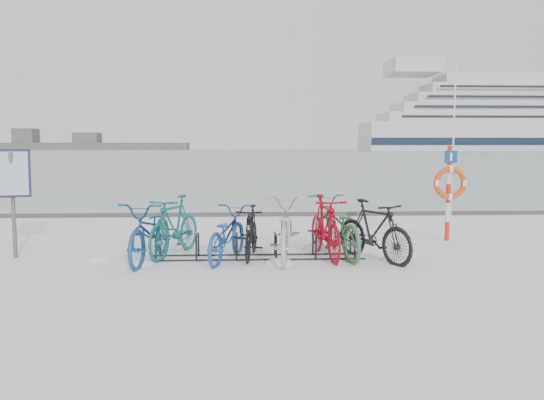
% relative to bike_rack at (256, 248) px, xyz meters
% --- Properties ---
extents(ground, '(900.00, 900.00, 0.00)m').
position_rel_bike_rack_xyz_m(ground, '(0.00, 0.00, -0.18)').
color(ground, white).
rests_on(ground, ground).
extents(ice_sheet, '(400.00, 298.00, 0.02)m').
position_rel_bike_rack_xyz_m(ice_sheet, '(0.00, 155.00, -0.17)').
color(ice_sheet, '#AAB9C0').
rests_on(ice_sheet, ground).
extents(quay_edge, '(400.00, 0.25, 0.10)m').
position_rel_bike_rack_xyz_m(quay_edge, '(0.00, 5.90, -0.13)').
color(quay_edge, '#3F3F42').
rests_on(quay_edge, ground).
extents(bike_rack, '(4.00, 0.48, 0.46)m').
position_rel_bike_rack_xyz_m(bike_rack, '(0.00, 0.00, 0.00)').
color(bike_rack, black).
rests_on(bike_rack, ground).
extents(info_board, '(0.72, 0.45, 2.01)m').
position_rel_bike_rack_xyz_m(info_board, '(-4.47, 0.22, 1.27)').
color(info_board, '#595B5E').
rests_on(info_board, ground).
extents(lifebuoy_station, '(0.73, 0.22, 3.77)m').
position_rel_bike_rack_xyz_m(lifebuoy_station, '(4.22, 1.59, 1.08)').
color(lifebuoy_station, red).
rests_on(lifebuoy_station, ground).
extents(cruise_ferry, '(127.36, 24.04, 41.85)m').
position_rel_bike_rack_xyz_m(cruise_ferry, '(107.89, 194.43, 11.22)').
color(cruise_ferry, silver).
rests_on(cruise_ferry, ground).
extents(shoreline, '(180.00, 12.00, 9.50)m').
position_rel_bike_rack_xyz_m(shoreline, '(-122.02, 260.00, 2.61)').
color(shoreline, '#494949').
rests_on(shoreline, ground).
extents(bike_0, '(1.04, 2.25, 1.14)m').
position_rel_bike_rack_xyz_m(bike_0, '(-1.90, -0.10, 0.39)').
color(bike_0, navy).
rests_on(bike_0, ground).
extents(bike_1, '(1.18, 2.03, 1.18)m').
position_rel_bike_rack_xyz_m(bike_1, '(-1.54, 0.34, 0.41)').
color(bike_1, '#155F61').
rests_on(bike_1, ground).
extents(bike_2, '(1.18, 2.02, 1.00)m').
position_rel_bike_rack_xyz_m(bike_2, '(-0.54, -0.07, 0.32)').
color(bike_2, '#1F4694').
rests_on(bike_2, ground).
extents(bike_3, '(0.67, 1.71, 1.00)m').
position_rel_bike_rack_xyz_m(bike_3, '(-0.09, 0.12, 0.32)').
color(bike_3, black).
rests_on(bike_3, ground).
extents(bike_4, '(0.97, 2.25, 1.15)m').
position_rel_bike_rack_xyz_m(bike_4, '(0.52, -0.09, 0.39)').
color(bike_4, '#B2B4BA').
rests_on(bike_4, ground).
extents(bike_5, '(0.80, 2.04, 1.19)m').
position_rel_bike_rack_xyz_m(bike_5, '(1.29, 0.07, 0.42)').
color(bike_5, '#A80418').
rests_on(bike_5, ground).
extents(bike_6, '(1.17, 2.30, 1.15)m').
position_rel_bike_rack_xyz_m(bike_6, '(1.52, 0.21, 0.39)').
color(bike_6, '#336A3F').
rests_on(bike_6, ground).
extents(bike_7, '(1.41, 1.90, 1.13)m').
position_rel_bike_rack_xyz_m(bike_7, '(2.13, -0.24, 0.39)').
color(bike_7, black).
rests_on(bike_7, ground).
extents(snow_drifts, '(6.07, 1.87, 0.22)m').
position_rel_bike_rack_xyz_m(snow_drifts, '(0.01, 0.02, -0.18)').
color(snow_drifts, white).
rests_on(snow_drifts, ground).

